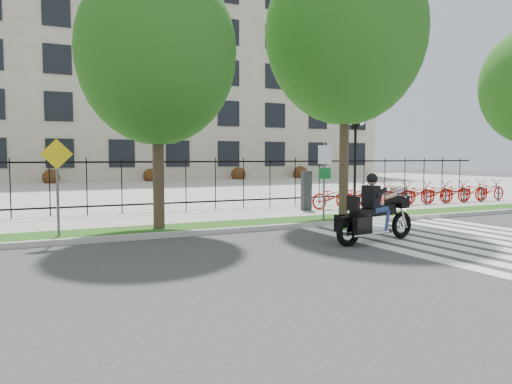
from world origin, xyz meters
name	(u,v)px	position (x,y,z in m)	size (l,w,h in m)	color
ground	(318,258)	(0.00, 0.00, 0.00)	(120.00, 120.00, 0.00)	#313133
curb	(240,230)	(0.00, 4.10, 0.07)	(60.00, 0.20, 0.15)	#A6A39C
grass_verge	(229,226)	(0.00, 4.95, 0.07)	(60.00, 1.50, 0.15)	#1C4B12
sidewalk	(202,217)	(0.00, 7.45, 0.07)	(60.00, 3.50, 0.15)	#A19F96
plaza	(113,189)	(0.00, 25.00, 0.05)	(80.00, 34.00, 0.10)	#A19F96
crosswalk_stripes	(476,241)	(4.83, 0.00, 0.01)	(5.70, 8.00, 0.01)	silver
iron_fence	(186,184)	(0.00, 9.20, 1.15)	(30.00, 0.06, 2.00)	black
office_building	(76,80)	(0.00, 44.92, 9.97)	(60.00, 21.90, 20.15)	gray
lamp_post_right	(355,137)	(10.00, 12.00, 3.21)	(1.06, 0.70, 4.25)	black
street_tree_1	(157,53)	(-2.17, 4.95, 5.07)	(4.48, 4.48, 7.51)	#33271C
street_tree_2	(345,32)	(4.22, 4.95, 6.33)	(5.36, 5.36, 9.28)	#33271C
bike_share_station	(417,193)	(9.66, 7.20, 0.64)	(11.11, 0.87, 1.50)	#2D2D33
sign_pole_regulatory	(324,171)	(3.19, 4.58, 1.74)	(0.50, 0.09, 2.50)	#59595B
sign_pole_warning	(57,174)	(-4.87, 4.58, 1.74)	(0.78, 0.09, 2.49)	#59595B
motorcycle_rider	(376,215)	(2.44, 1.08, 0.71)	(2.74, 1.02, 2.13)	black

